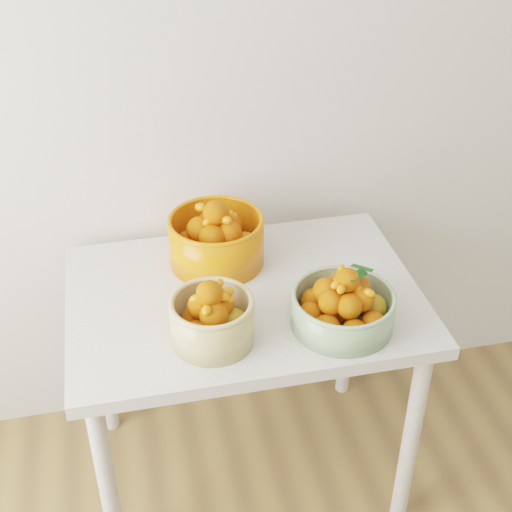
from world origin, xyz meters
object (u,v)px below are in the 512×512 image
object	(u,v)px
bowl_green	(343,306)
bowl_orange	(216,239)
table	(244,319)
bowl_cream	(212,319)

from	to	relation	value
bowl_green	bowl_orange	distance (m)	0.46
table	bowl_cream	bearing A→B (deg)	-123.40
bowl_green	bowl_orange	size ratio (longest dim) A/B	0.84
table	bowl_cream	distance (m)	0.27
table	bowl_green	bearing A→B (deg)	-39.86
table	bowl_orange	world-z (taller)	bowl_orange
bowl_cream	bowl_orange	distance (m)	0.36
table	bowl_orange	size ratio (longest dim) A/B	2.68
bowl_cream	bowl_green	size ratio (longest dim) A/B	0.74
bowl_green	bowl_orange	xyz separation A→B (m)	(-0.28, 0.37, 0.02)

